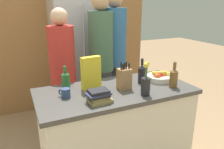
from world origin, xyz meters
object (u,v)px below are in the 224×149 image
(bottle_wine, at_px, (66,79))
(person_in_blue, at_px, (101,57))
(flower_vase, at_px, (146,84))
(book_stack, at_px, (99,96))
(refrigerator, at_px, (83,49))
(cereal_box, at_px, (91,73))
(coffee_mug, at_px, (65,93))
(person_at_sink, at_px, (63,71))
(fruit_bowl, at_px, (159,77))
(bottle_oil, at_px, (174,77))
(knife_block, at_px, (124,78))
(person_in_red_tee, at_px, (114,53))
(bottle_vinegar, at_px, (142,74))

(bottle_wine, xyz_separation_m, person_in_blue, (0.56, 0.50, 0.05))
(flower_vase, xyz_separation_m, bottle_wine, (-0.59, 0.47, -0.02))
(book_stack, bearing_deg, refrigerator, 77.16)
(book_stack, bearing_deg, flower_vase, -4.93)
(cereal_box, height_order, coffee_mug, cereal_box)
(cereal_box, distance_m, bottle_wine, 0.26)
(person_at_sink, bearing_deg, bottle_wine, -119.67)
(fruit_bowl, relative_size, bottle_oil, 1.07)
(fruit_bowl, relative_size, person_in_blue, 0.15)
(bottle_wine, relative_size, person_at_sink, 0.13)
(fruit_bowl, bearing_deg, person_at_sink, 143.67)
(cereal_box, relative_size, bottle_wine, 1.44)
(person_in_blue, bearing_deg, knife_block, -122.69)
(refrigerator, bearing_deg, person_at_sink, -121.83)
(flower_vase, distance_m, person_in_red_tee, 1.09)
(flower_vase, bearing_deg, bottle_wine, 141.53)
(fruit_bowl, distance_m, person_at_sink, 1.08)
(flower_vase, relative_size, bottle_oil, 1.21)
(flower_vase, bearing_deg, book_stack, 175.07)
(knife_block, relative_size, person_at_sink, 0.17)
(person_in_red_tee, bearing_deg, refrigerator, 137.08)
(cereal_box, height_order, person_in_blue, person_in_blue)
(knife_block, distance_m, bottle_vinegar, 0.24)
(refrigerator, height_order, person_in_blue, refrigerator)
(cereal_box, height_order, book_stack, cereal_box)
(fruit_bowl, xyz_separation_m, person_in_red_tee, (-0.15, 0.80, 0.11))
(knife_block, relative_size, person_in_blue, 0.15)
(person_in_blue, bearing_deg, cereal_box, -146.87)
(coffee_mug, relative_size, person_in_blue, 0.05)
(coffee_mug, height_order, bottle_oil, bottle_oil)
(refrigerator, relative_size, person_in_red_tee, 1.10)
(flower_vase, xyz_separation_m, bottle_oil, (0.35, 0.05, -0.01))
(cereal_box, bearing_deg, bottle_vinegar, -7.69)
(book_stack, distance_m, person_in_blue, 1.01)
(bottle_oil, xyz_separation_m, bottle_vinegar, (-0.22, 0.23, 0.00))
(cereal_box, bearing_deg, coffee_mug, -159.10)
(fruit_bowl, xyz_separation_m, bottle_vinegar, (-0.21, 0.01, 0.06))
(refrigerator, xyz_separation_m, knife_block, (-0.05, -1.45, -0.01))
(knife_block, distance_m, bottle_oil, 0.48)
(fruit_bowl, relative_size, flower_vase, 0.88)
(cereal_box, height_order, person_at_sink, person_at_sink)
(knife_block, height_order, person_in_blue, person_in_blue)
(person_at_sink, relative_size, person_in_blue, 0.91)
(bottle_wine, bearing_deg, coffee_mug, -104.28)
(flower_vase, xyz_separation_m, book_stack, (-0.42, 0.04, -0.06))
(book_stack, distance_m, person_in_red_tee, 1.21)
(knife_block, height_order, bottle_wine, knife_block)
(flower_vase, bearing_deg, fruit_bowl, 37.55)
(cereal_box, xyz_separation_m, book_stack, (-0.05, -0.31, -0.10))
(refrigerator, relative_size, cereal_box, 6.46)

